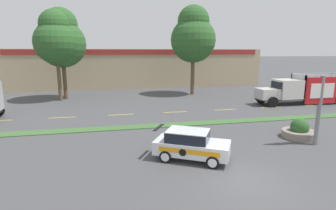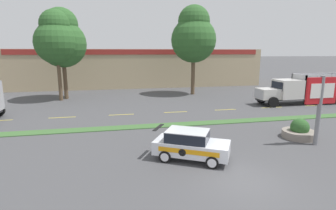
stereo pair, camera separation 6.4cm
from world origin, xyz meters
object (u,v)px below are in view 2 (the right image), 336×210
dump_truck_lead (295,91)px  stone_planter (299,131)px  store_sign_post (321,98)px  rally_car (190,144)px

dump_truck_lead → stone_planter: 13.40m
store_sign_post → stone_planter: (-0.08, 1.47, -2.62)m
rally_car → stone_planter: 8.88m
dump_truck_lead → rally_car: dump_truck_lead is taller
rally_car → stone_planter: size_ratio=1.97×
rally_car → store_sign_post: 9.00m
rally_car → store_sign_post: bearing=3.9°
rally_car → stone_planter: rally_car is taller
rally_car → stone_planter: (8.62, 2.07, -0.40)m
dump_truck_lead → store_sign_post: (-7.74, -12.30, 1.54)m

